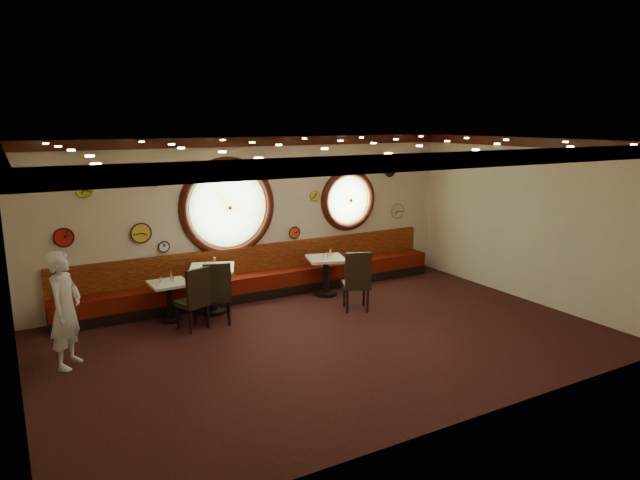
{
  "coord_description": "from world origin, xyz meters",
  "views": [
    {
      "loc": [
        -4.5,
        -7.56,
        3.54
      ],
      "look_at": [
        0.25,
        0.8,
        1.5
      ],
      "focal_mm": 32.0,
      "sensor_mm": 36.0,
      "label": 1
    }
  ],
  "objects": [
    {
      "name": "porthole_left_ring",
      "position": [
        -0.6,
        2.95,
        1.85
      ],
      "size": [
        1.61,
        0.03,
        1.61
      ],
      "primitive_type": "torus",
      "rotation": [
        1.57,
        0.0,
        0.0
      ],
      "color": "gold",
      "rests_on": "wall_back"
    },
    {
      "name": "porthole_right_frame",
      "position": [
        2.2,
        2.98,
        1.8
      ],
      "size": [
        1.38,
        0.18,
        1.38
      ],
      "primitive_type": "torus",
      "rotation": [
        1.57,
        0.0,
        0.0
      ],
      "color": "black",
      "rests_on": "wall_back"
    },
    {
      "name": "banquette_base",
      "position": [
        0.0,
        2.72,
        0.1
      ],
      "size": [
        8.0,
        0.55,
        0.2
      ],
      "primitive_type": "cube",
      "color": "black",
      "rests_on": "floor"
    },
    {
      "name": "porthole_right_glass",
      "position": [
        2.2,
        3.0,
        1.8
      ],
      "size": [
        1.1,
        0.02,
        1.1
      ],
      "primitive_type": "cylinder",
      "rotation": [
        1.57,
        0.0,
        0.0
      ],
      "color": "#87BF72",
      "rests_on": "wall_back"
    },
    {
      "name": "condiment_a_bottle",
      "position": [
        -1.95,
        2.32,
        0.8
      ],
      "size": [
        0.06,
        0.06,
        0.18
      ],
      "primitive_type": "cylinder",
      "color": "gold",
      "rests_on": "table_a"
    },
    {
      "name": "molding_back",
      "position": [
        0.0,
        2.95,
        3.11
      ],
      "size": [
        9.0,
        0.1,
        0.18
      ],
      "primitive_type": "cube",
      "color": "black",
      "rests_on": "wall_back"
    },
    {
      "name": "condiment_b_bottle",
      "position": [
        -1.13,
        2.33,
        0.95
      ],
      "size": [
        0.05,
        0.05,
        0.15
      ],
      "primitive_type": "cylinder",
      "color": "gold",
      "rests_on": "table_b"
    },
    {
      "name": "chair_c",
      "position": [
        1.14,
        0.98,
        0.66
      ],
      "size": [
        0.64,
        0.64,
        0.72
      ],
      "rotation": [
        0.0,
        0.0,
        -0.4
      ],
      "color": "black",
      "rests_on": "floor"
    },
    {
      "name": "wall_clock_8",
      "position": [
        0.85,
        2.96,
        1.2
      ],
      "size": [
        0.24,
        0.03,
        0.24
      ],
      "primitive_type": "cylinder",
      "rotation": [
        1.57,
        0.0,
        0.0
      ],
      "color": "#C93F17",
      "rests_on": "wall_back"
    },
    {
      "name": "molding_front",
      "position": [
        0.0,
        -2.95,
        3.11
      ],
      "size": [
        9.0,
        0.1,
        0.18
      ],
      "primitive_type": "cube",
      "color": "black",
      "rests_on": "wall_back"
    },
    {
      "name": "porthole_right_ring",
      "position": [
        2.2,
        2.95,
        1.8
      ],
      "size": [
        1.09,
        0.03,
        1.09
      ],
      "primitive_type": "torus",
      "rotation": [
        1.57,
        0.0,
        0.0
      ],
      "color": "gold",
      "rests_on": "wall_back"
    },
    {
      "name": "floor",
      "position": [
        0.0,
        0.0,
        0.0
      ],
      "size": [
        9.0,
        6.0,
        0.0
      ],
      "primitive_type": "cube",
      "color": "black",
      "rests_on": "ground"
    },
    {
      "name": "wall_clock_4",
      "position": [
        1.35,
        2.96,
        1.95
      ],
      "size": [
        0.22,
        0.03,
        0.22
      ],
      "primitive_type": "cylinder",
      "rotation": [
        1.57,
        0.0,
        0.0
      ],
      "color": "#CED446",
      "rests_on": "wall_back"
    },
    {
      "name": "condiment_c_bottle",
      "position": [
        1.32,
        2.25,
        0.86
      ],
      "size": [
        0.04,
        0.04,
        0.14
      ],
      "primitive_type": "cylinder",
      "color": "yellow",
      "rests_on": "table_c"
    },
    {
      "name": "chair_b",
      "position": [
        -1.36,
        1.59,
        0.65
      ],
      "size": [
        0.59,
        0.59,
        0.7
      ],
      "rotation": [
        0.0,
        0.0,
        -0.31
      ],
      "color": "black",
      "rests_on": "floor"
    },
    {
      "name": "condiment_b_pepper",
      "position": [
        -1.17,
        2.15,
        0.93
      ],
      "size": [
        0.04,
        0.04,
        0.1
      ],
      "primitive_type": "cylinder",
      "color": "silver",
      "rests_on": "table_b"
    },
    {
      "name": "molding_right",
      "position": [
        4.45,
        0.0,
        3.11
      ],
      "size": [
        0.1,
        6.0,
        0.18
      ],
      "primitive_type": "cube",
      "color": "black",
      "rests_on": "wall_back"
    },
    {
      "name": "wall_clock_0",
      "position": [
        -1.9,
        2.96,
        1.2
      ],
      "size": [
        0.2,
        0.03,
        0.2
      ],
      "primitive_type": "cylinder",
      "rotation": [
        1.57,
        0.0,
        0.0
      ],
      "color": "white",
      "rests_on": "wall_back"
    },
    {
      "name": "table_b",
      "position": [
        -1.22,
        2.25,
        0.55
      ],
      "size": [
        1.04,
        1.04,
        0.88
      ],
      "color": "black",
      "rests_on": "floor"
    },
    {
      "name": "wall_clock_9",
      "position": [
        0.75,
        2.96,
        2.55
      ],
      "size": [
        0.3,
        0.03,
        0.3
      ],
      "primitive_type": "cylinder",
      "rotation": [
        1.57,
        0.0,
        0.0
      ],
      "color": "#97D141",
      "rests_on": "wall_back"
    },
    {
      "name": "wall_clock_5",
      "position": [
        3.55,
        2.96,
        1.45
      ],
      "size": [
        0.34,
        0.03,
        0.34
      ],
      "primitive_type": "cylinder",
      "rotation": [
        1.57,
        0.0,
        0.0
      ],
      "color": "silver",
      "rests_on": "wall_back"
    },
    {
      "name": "waiter",
      "position": [
        -3.83,
        1.03,
        0.86
      ],
      "size": [
        0.69,
        0.75,
        1.72
      ],
      "primitive_type": "imported",
      "rotation": [
        0.0,
        0.0,
        1.0
      ],
      "color": "white",
      "rests_on": "floor"
    },
    {
      "name": "condiment_c_salt",
      "position": [
        1.11,
        2.17,
        0.84
      ],
      "size": [
        0.03,
        0.03,
        0.09
      ],
      "primitive_type": "cylinder",
      "color": "silver",
      "rests_on": "table_c"
    },
    {
      "name": "banquette_seat",
      "position": [
        0.0,
        2.72,
        0.35
      ],
      "size": [
        8.0,
        0.55,
        0.3
      ],
      "primitive_type": "cube",
      "color": "#560F07",
      "rests_on": "banquette_base"
    },
    {
      "name": "condiment_a_salt",
      "position": [
        -2.16,
        2.28,
        0.76
      ],
      "size": [
        0.04,
        0.04,
        0.1
      ],
      "primitive_type": "cylinder",
      "color": "#BCBCC0",
      "rests_on": "table_a"
    },
    {
      "name": "wall_clock_6",
      "position": [
        -2.3,
        2.96,
        1.5
      ],
      "size": [
        0.36,
        0.03,
        0.36
      ],
      "primitive_type": "cylinder",
      "rotation": [
        1.57,
        0.0,
        0.0
      ],
      "color": "gold",
      "rests_on": "wall_back"
    },
    {
      "name": "wall_front",
      "position": [
        0.0,
        -3.0,
        1.6
      ],
      "size": [
        9.0,
        0.02,
        3.2
      ],
      "primitive_type": "cube",
      "color": "beige",
      "rests_on": "floor"
    },
    {
      "name": "wall_left",
      "position": [
        -4.5,
        0.0,
        1.6
      ],
      "size": [
        0.02,
        6.0,
        3.2
      ],
      "primitive_type": "cube",
      "color": "beige",
      "rests_on": "floor"
    },
    {
      "name": "condiment_c_pepper",
      "position": [
        1.19,
        2.14,
        0.85
      ],
      "size": [
        0.04,
        0.04,
        0.11
      ],
      "primitive_type": "cylinder",
      "color": "silver",
      "rests_on": "table_c"
    },
    {
      "name": "wall_clock_3",
      "position": [
        -3.2,
        2.96,
        2.35
      ],
      "size": [
        0.26,
        0.03,
        0.26
      ],
      "primitive_type": "cylinder",
      "rotation": [
        1.57,
        0.0,
        0.0
      ],
      "color": "#9DC527",
      "rests_on": "wall_back"
    },
    {
      "name": "condiment_b_salt",
      "position": [
        -1.34,
        2.28,
        0.93
      ],
      "size": [
        0.04,
        0.04,
        0.1
      ],
      "primitive_type": "cylinder",
      "color": "silver",
      "rests_on": "table_b"
    },
    {
      "name": "wall_clock_7",
      "position": [
        3.3,
        2.96,
        2.4
      ],
      "size": [
        0.28,
        0.03,
        0.28
      ],
      "primitive_type": "cylinder",
      "rotation": [
        1.57,
        0.0,
        0.0
      ],
      "color": "black",
      "rests_on": "wall_back"
    },
    {
      "name": "wall_clock_2",
      "position": [
        -2.0,
        2.96,
        2.45
      ],
      "size": [
        0.24,
        0.03,
        0.24
      ],
      "primitive_type": "cylinder",
      "rotation": [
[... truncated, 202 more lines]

